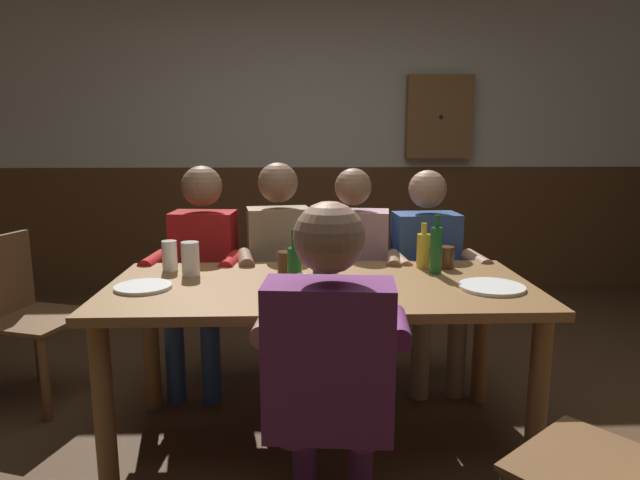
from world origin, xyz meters
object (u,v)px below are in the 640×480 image
person_1 (280,264)px  pint_glass_2 (170,256)px  person_4 (330,361)px  plate_0 (492,287)px  plate_1 (143,287)px  pint_glass_0 (286,264)px  table_candle (302,283)px  person_0 (202,265)px  wall_dart_cabinet (439,117)px  pint_glass_4 (446,257)px  bottle_0 (436,250)px  pint_glass_3 (191,259)px  dining_table (320,306)px  chair_empty_near_right (24,313)px  bottle_2 (294,265)px  chair_empty_far_end (636,477)px  bottle_3 (423,250)px  person_2 (352,266)px  person_3 (428,266)px  pint_glass_1 (331,272)px  bottle_1 (321,279)px

person_1 → pint_glass_2: bearing=27.8°
person_4 → plate_0: bearing=42.6°
plate_1 → pint_glass_0: (0.61, 0.18, 0.05)m
plate_1 → table_candle: bearing=-6.9°
person_0 → wall_dart_cabinet: bearing=-128.6°
pint_glass_4 → pint_glass_0: bearing=-169.5°
bottle_0 → pint_glass_3: (-1.15, 0.00, -0.04)m
dining_table → wall_dart_cabinet: 2.88m
chair_empty_near_right → pint_glass_0: 1.48m
plate_1 → bottle_2: 0.65m
chair_empty_near_right → pint_glass_2: size_ratio=6.06×
person_4 → chair_empty_far_end: bearing=-19.1°
person_4 → bottle_2: 0.66m
plate_1 → bottle_3: (1.28, 0.33, 0.08)m
person_2 → table_candle: (-0.28, -0.80, 0.12)m
dining_table → person_3: person_3 is taller
bottle_0 → wall_dart_cabinet: 2.50m
pint_glass_1 → chair_empty_far_end: bearing=-49.5°
pint_glass_1 → pint_glass_2: (-0.76, 0.37, -0.00)m
person_1 → pint_glass_2: size_ratio=8.57×
pint_glass_2 → bottle_1: bearing=-40.8°
chair_empty_near_right → chair_empty_far_end: (2.37, -1.51, 0.00)m
table_candle → bottle_1: bottle_1 is taller
person_4 → table_candle: (-0.09, 0.52, 0.12)m
bottle_0 → bottle_2: bottle_0 is taller
person_2 → pint_glass_0: 0.66m
pint_glass_4 → wall_dart_cabinet: 2.40m
person_1 → bottle_3: 0.82m
chair_empty_near_right → wall_dart_cabinet: 3.50m
chair_empty_far_end → bottle_0: size_ratio=3.15×
chair_empty_far_end → plate_0: (-0.10, 0.92, 0.28)m
pint_glass_1 → pint_glass_4: 0.69m
person_0 → person_4: person_0 is taller
pint_glass_0 → bottle_2: bearing=-75.7°
chair_empty_far_end → bottle_1: bottle_1 is taller
chair_empty_near_right → pint_glass_1: size_ratio=5.78×
chair_empty_far_end → wall_dart_cabinet: size_ratio=1.26×
person_0 → table_candle: (0.55, -0.79, 0.11)m
person_3 → pint_glass_2: bearing=12.8°
person_2 → person_3: 0.43m
plate_0 → pint_glass_3: 1.35m
chair_empty_far_end → wall_dart_cabinet: 3.70m
person_1 → chair_empty_far_end: bearing=112.7°
person_2 → person_3: size_ratio=1.01×
person_2 → bottle_3: size_ratio=5.44×
bottle_1 → person_2: bearing=78.2°
chair_empty_far_end → person_2: bearing=71.5°
plate_0 → pint_glass_1: bearing=179.6°
person_1 → plate_0: person_1 is taller
person_4 → pint_glass_1: size_ratio=7.92×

